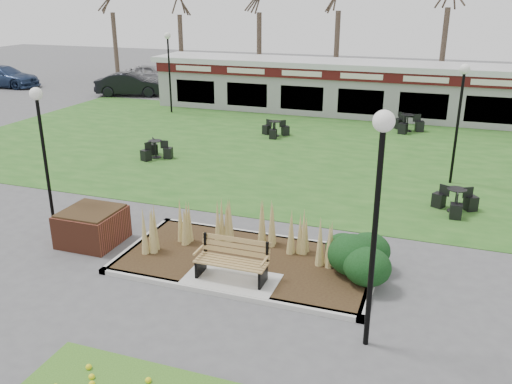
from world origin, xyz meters
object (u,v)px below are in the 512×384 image
(brick_planter, at_px, (92,226))
(lamp_post_far_left, at_px, (169,55))
(park_bench, at_px, (233,259))
(lamp_post_mid_left, at_px, (41,129))
(bistro_set_c, at_px, (455,204))
(car_black, at_px, (131,84))
(food_pavilion, at_px, (365,89))
(bistro_set_d, at_px, (407,126))
(bistro_set_a, at_px, (156,152))
(car_silver, at_px, (150,73))
(lamp_post_mid_right, at_px, (461,98))
(bistro_set_b, at_px, (275,131))
(car_blue, at_px, (4,77))
(lamp_post_near_left, at_px, (379,181))

(brick_planter, height_order, lamp_post_far_left, lamp_post_far_left)
(park_bench, relative_size, lamp_post_mid_left, 0.42)
(bistro_set_c, bearing_deg, car_black, 144.65)
(brick_planter, relative_size, food_pavilion, 0.06)
(food_pavilion, distance_m, bistro_set_d, 4.26)
(bistro_set_c, bearing_deg, bistro_set_a, 169.63)
(lamp_post_far_left, distance_m, car_silver, 12.52)
(bistro_set_c, distance_m, car_black, 24.99)
(lamp_post_mid_right, xyz_separation_m, bistro_set_d, (-2.13, 7.41, -2.77))
(park_bench, relative_size, car_black, 0.38)
(brick_planter, bearing_deg, bistro_set_b, 84.70)
(lamp_post_mid_left, distance_m, car_blue, 28.22)
(lamp_post_near_left, bearing_deg, lamp_post_mid_left, 165.26)
(lamp_post_mid_left, bearing_deg, car_blue, 135.54)
(bistro_set_d, bearing_deg, bistro_set_a, -139.07)
(car_blue, bearing_deg, bistro_set_a, -127.20)
(lamp_post_far_left, xyz_separation_m, bistro_set_c, (15.32, -10.46, -2.95))
(brick_planter, bearing_deg, bistro_set_a, 107.11)
(park_bench, xyz_separation_m, car_black, (-15.48, 20.75, 0.16))
(lamp_post_far_left, bearing_deg, car_black, 141.65)
(bistro_set_b, distance_m, car_blue, 23.91)
(bistro_set_b, bearing_deg, bistro_set_c, -41.62)
(lamp_post_mid_left, height_order, lamp_post_far_left, lamp_post_far_left)
(bistro_set_b, distance_m, bistro_set_c, 10.85)
(bistro_set_b, distance_m, car_silver, 19.49)
(lamp_post_near_left, height_order, bistro_set_b, lamp_post_near_left)
(bistro_set_a, relative_size, car_silver, 0.36)
(food_pavilion, height_order, lamp_post_near_left, lamp_post_near_left)
(bistro_set_a, height_order, car_blue, car_blue)
(lamp_post_mid_left, relative_size, car_silver, 1.11)
(lamp_post_far_left, bearing_deg, bistro_set_a, -66.26)
(bistro_set_d, distance_m, car_blue, 28.92)
(lamp_post_mid_right, xyz_separation_m, car_silver, (-22.24, 17.60, -2.44))
(bistro_set_d, xyz_separation_m, car_blue, (-28.61, 4.20, 0.46))
(lamp_post_mid_left, xyz_separation_m, bistro_set_a, (-0.84, 7.38, -2.72))
(car_silver, xyz_separation_m, car_blue, (-8.50, -6.00, 0.12))
(bistro_set_a, bearing_deg, brick_planter, -72.89)
(food_pavilion, distance_m, lamp_post_near_left, 21.44)
(lamp_post_near_left, relative_size, car_blue, 0.89)
(bistro_set_a, height_order, bistro_set_b, bistro_set_a)
(bistro_set_b, relative_size, bistro_set_c, 0.95)
(brick_planter, xyz_separation_m, lamp_post_near_left, (7.72, -2.13, 2.87))
(park_bench, relative_size, car_blue, 0.33)
(bistro_set_c, xyz_separation_m, car_blue, (-30.90, 14.46, 0.48))
(bistro_set_c, bearing_deg, brick_planter, -149.18)
(car_black, bearing_deg, lamp_post_mid_left, -171.70)
(bistro_set_a, relative_size, bistro_set_b, 1.00)
(bistro_set_b, xyz_separation_m, bistro_set_c, (8.11, -7.21, 0.01))
(food_pavilion, xyz_separation_m, lamp_post_far_left, (-10.42, -2.96, 1.74))
(brick_planter, bearing_deg, lamp_post_far_left, 110.63)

